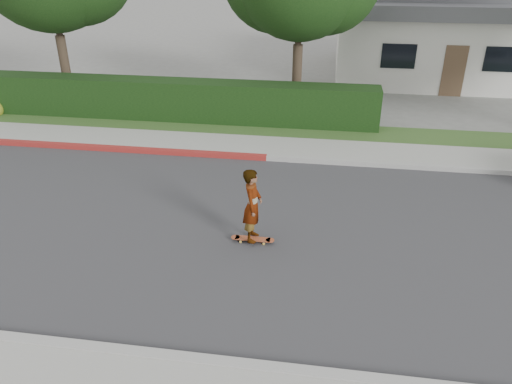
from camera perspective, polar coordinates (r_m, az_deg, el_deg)
ground at (r=11.74m, az=-6.23°, el=-3.99°), size 120.00×120.00×0.00m
road at (r=11.74m, az=-6.23°, el=-3.97°), size 60.00×8.00×0.01m
curb_near at (r=8.62m, az=-13.19°, el=-17.60°), size 60.00×0.20×0.15m
curb_far at (r=15.27m, az=-2.51°, el=4.15°), size 60.00×0.20×0.15m
curb_red_section at (r=16.89m, az=-19.48°, el=4.91°), size 12.00×0.21×0.15m
sidewalk_far at (r=16.09m, az=-1.91°, el=5.34°), size 60.00×1.60×0.12m
planting_strip at (r=17.57m, az=-0.98°, el=7.24°), size 60.00×1.60×0.10m
hedge at (r=18.60m, az=-10.00°, el=10.25°), size 15.00×1.00×1.50m
house at (r=26.51m, az=20.79°, el=16.99°), size 10.60×8.60×4.30m
skateboard at (r=11.08m, az=-0.38°, el=-5.39°), size 0.97×0.20×0.09m
skateboarder at (r=10.64m, az=-0.40°, el=-1.53°), size 0.42×0.62×1.67m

